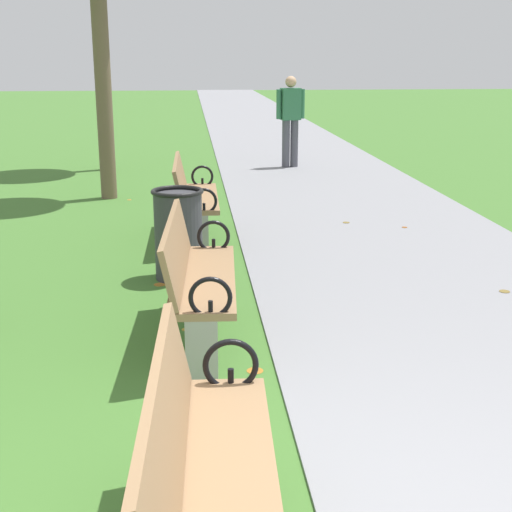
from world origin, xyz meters
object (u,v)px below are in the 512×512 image
object	(u,v)px
park_bench_3	(193,197)
pedestrian_walking	(290,117)
park_bench_1	(205,475)
park_bench_2	(197,277)
trash_bin	(178,234)

from	to	relation	value
park_bench_3	pedestrian_walking	world-z (taller)	pedestrian_walking
park_bench_1	park_bench_3	bearing A→B (deg)	90.00
park_bench_1	park_bench_2	bearing A→B (deg)	90.00
park_bench_1	trash_bin	bearing A→B (deg)	92.08
park_bench_3	trash_bin	xyz separation A→B (m)	(-0.15, -1.43, -0.06)
pedestrian_walking	trash_bin	distance (m)	6.88
park_bench_2	park_bench_3	bearing A→B (deg)	90.00
pedestrian_walking	park_bench_1	bearing A→B (deg)	-99.63
park_bench_1	trash_bin	distance (m)	4.06
park_bench_1	trash_bin	world-z (taller)	park_bench_1
trash_bin	pedestrian_walking	bearing A→B (deg)	73.48
park_bench_2	park_bench_3	xyz separation A→B (m)	(-0.00, 2.97, 0.00)
park_bench_2	pedestrian_walking	bearing A→B (deg)	77.48
park_bench_3	pedestrian_walking	distance (m)	5.48
park_bench_1	park_bench_3	size ratio (longest dim) A/B	1.01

